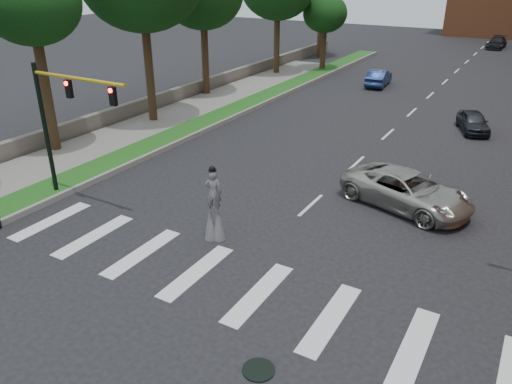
# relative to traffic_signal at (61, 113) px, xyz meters

# --- Properties ---
(ground_plane) EXTENTS (160.00, 160.00, 0.00)m
(ground_plane) POSITION_rel_traffic_signal_xyz_m (9.78, -3.00, -4.15)
(ground_plane) COLOR black
(ground_plane) RESTS_ON ground
(grass_median) EXTENTS (2.00, 60.00, 0.25)m
(grass_median) POSITION_rel_traffic_signal_xyz_m (-1.72, 17.00, -4.03)
(grass_median) COLOR #184F16
(grass_median) RESTS_ON ground
(median_curb) EXTENTS (0.20, 60.00, 0.28)m
(median_curb) POSITION_rel_traffic_signal_xyz_m (-0.67, 17.00, -4.01)
(median_curb) COLOR gray
(median_curb) RESTS_ON ground
(sidewalk_left) EXTENTS (4.00, 60.00, 0.18)m
(sidewalk_left) POSITION_rel_traffic_signal_xyz_m (-4.72, 7.00, -4.06)
(sidewalk_left) COLOR slate
(sidewalk_left) RESTS_ON ground
(stone_wall) EXTENTS (0.50, 56.00, 1.10)m
(stone_wall) POSITION_rel_traffic_signal_xyz_m (-7.22, 19.00, -3.60)
(stone_wall) COLOR #5C564F
(stone_wall) RESTS_ON ground
(manhole) EXTENTS (0.90, 0.90, 0.04)m
(manhole) POSITION_rel_traffic_signal_xyz_m (12.78, -5.00, -4.13)
(manhole) COLOR black
(manhole) RESTS_ON ground
(traffic_signal) EXTENTS (5.30, 0.23, 6.20)m
(traffic_signal) POSITION_rel_traffic_signal_xyz_m (0.00, 0.00, 0.00)
(traffic_signal) COLOR black
(traffic_signal) RESTS_ON ground
(stilt_performer) EXTENTS (0.81, 0.66, 3.14)m
(stilt_performer) POSITION_rel_traffic_signal_xyz_m (7.71, 0.31, -2.88)
(stilt_performer) COLOR #332214
(stilt_performer) RESTS_ON ground
(suv_crossing) EXTENTS (6.45, 4.37, 1.64)m
(suv_crossing) POSITION_rel_traffic_signal_xyz_m (13.52, 7.02, -3.33)
(suv_crossing) COLOR #A8A59E
(suv_crossing) RESTS_ON ground
(car_near) EXTENTS (2.86, 4.16, 1.32)m
(car_near) POSITION_rel_traffic_signal_xyz_m (14.35, 20.37, -3.49)
(car_near) COLOR black
(car_near) RESTS_ON ground
(car_mid) EXTENTS (1.93, 4.55, 1.46)m
(car_mid) POSITION_rel_traffic_signal_xyz_m (4.90, 30.28, -3.42)
(car_mid) COLOR navy
(car_mid) RESTS_ON ground
(car_far) EXTENTS (2.23, 5.02, 1.43)m
(car_far) POSITION_rel_traffic_signal_xyz_m (11.38, 58.94, -3.43)
(car_far) COLOR black
(car_far) RESTS_ON ground
(tree_1) EXTENTS (5.17, 5.17, 10.39)m
(tree_1) POSITION_rel_traffic_signal_xyz_m (-6.09, 4.04, 3.96)
(tree_1) COLOR #332214
(tree_1) RESTS_ON ground
(tree_6) EXTENTS (4.35, 4.35, 7.42)m
(tree_6) POSITION_rel_traffic_signal_xyz_m (-2.20, 34.10, 1.36)
(tree_6) COLOR #332214
(tree_6) RESTS_ON ground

